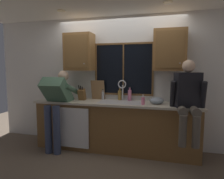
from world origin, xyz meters
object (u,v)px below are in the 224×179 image
(person_sitting_on_counter, at_px, (188,97))
(knife_block, at_px, (82,95))
(bottle_tall_clear, at_px, (130,95))
(soap_dispenser, at_px, (143,101))
(bottle_amber_small, at_px, (103,95))
(cutting_board, at_px, (98,90))
(bottle_green_glass, at_px, (120,95))
(mixing_bowl, at_px, (157,101))
(person_standing, at_px, (57,101))

(person_sitting_on_counter, xyz_separation_m, knife_block, (-1.93, 0.31, -0.08))
(knife_block, bearing_deg, bottle_tall_clear, 11.36)
(soap_dispenser, bearing_deg, bottle_amber_small, 158.08)
(cutting_board, xyz_separation_m, bottle_amber_small, (0.11, -0.02, -0.10))
(bottle_tall_clear, bearing_deg, bottle_green_glass, 176.18)
(bottle_green_glass, bearing_deg, mixing_bowl, -17.88)
(cutting_board, relative_size, soap_dispenser, 2.13)
(knife_block, distance_m, bottle_tall_clear, 0.94)
(person_standing, bearing_deg, soap_dispenser, 5.01)
(mixing_bowl, bearing_deg, soap_dispenser, -146.22)
(cutting_board, distance_m, mixing_bowl, 1.19)
(mixing_bowl, height_order, bottle_tall_clear, bottle_tall_clear)
(mixing_bowl, distance_m, bottle_tall_clear, 0.57)
(knife_block, xyz_separation_m, bottle_green_glass, (0.72, 0.20, -0.01))
(person_sitting_on_counter, bearing_deg, knife_block, 170.93)
(person_standing, height_order, mixing_bowl, person_standing)
(person_sitting_on_counter, height_order, knife_block, person_sitting_on_counter)
(person_standing, distance_m, bottle_green_glass, 1.21)
(cutting_board, xyz_separation_m, bottle_tall_clear, (0.64, 0.01, -0.08))
(person_sitting_on_counter, height_order, cutting_board, person_sitting_on_counter)
(soap_dispenser, xyz_separation_m, bottle_amber_small, (-0.83, 0.33, 0.02))
(bottle_amber_small, bearing_deg, bottle_green_glass, 8.21)
(person_sitting_on_counter, bearing_deg, bottle_green_glass, 157.31)
(person_standing, distance_m, cutting_board, 0.83)
(cutting_board, xyz_separation_m, mixing_bowl, (1.16, -0.21, -0.13))
(person_sitting_on_counter, distance_m, cutting_board, 1.72)
(person_sitting_on_counter, bearing_deg, cutting_board, 163.81)
(mixing_bowl, xyz_separation_m, bottle_green_glass, (-0.72, 0.23, 0.05))
(bottle_green_glass, bearing_deg, bottle_amber_small, -171.79)
(knife_block, bearing_deg, bottle_green_glass, 15.39)
(cutting_board, bearing_deg, bottle_green_glass, 3.30)
(mixing_bowl, xyz_separation_m, bottle_tall_clear, (-0.52, 0.22, 0.05))
(mixing_bowl, bearing_deg, knife_block, 178.63)
(person_standing, height_order, knife_block, person_standing)
(person_standing, height_order, soap_dispenser, person_standing)
(person_sitting_on_counter, distance_m, mixing_bowl, 0.57)
(soap_dispenser, distance_m, bottle_green_glass, 0.63)
(mixing_bowl, bearing_deg, cutting_board, 169.93)
(cutting_board, relative_size, bottle_green_glass, 1.58)
(person_sitting_on_counter, relative_size, bottle_tall_clear, 4.72)
(bottle_green_glass, distance_m, bottle_tall_clear, 0.20)
(person_sitting_on_counter, bearing_deg, mixing_bowl, 150.80)
(person_sitting_on_counter, relative_size, knife_block, 3.92)
(person_standing, relative_size, knife_block, 4.66)
(bottle_green_glass, bearing_deg, person_sitting_on_counter, -22.69)
(knife_block, bearing_deg, cutting_board, 32.08)
(mixing_bowl, height_order, soap_dispenser, soap_dispenser)
(soap_dispenser, relative_size, bottle_green_glass, 0.74)
(mixing_bowl, relative_size, bottle_tall_clear, 0.93)
(cutting_board, height_order, mixing_bowl, cutting_board)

